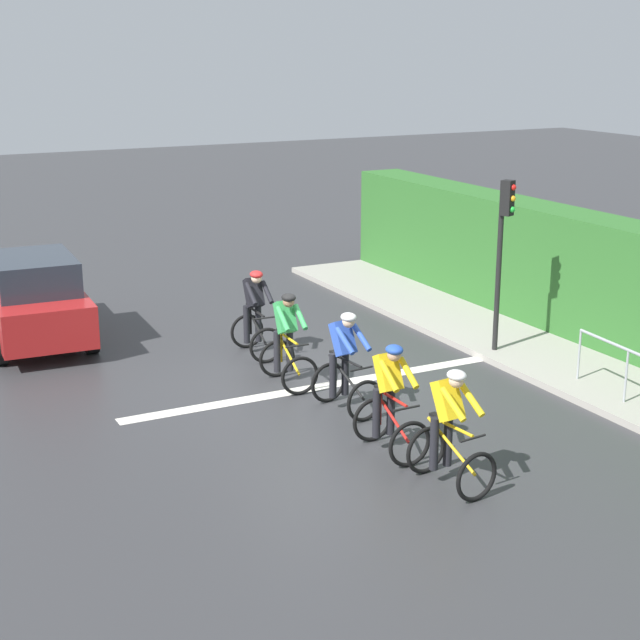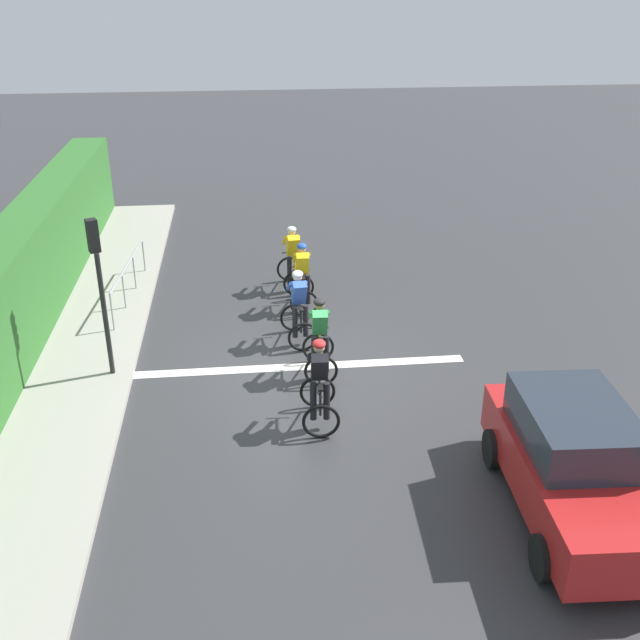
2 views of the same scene
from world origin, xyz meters
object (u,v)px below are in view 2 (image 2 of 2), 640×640
Objects in this scene: cyclist_mid at (299,309)px; car_red at (574,463)px; cyclist_second at (302,279)px; cyclist_fourth at (320,340)px; pedestrian_railing_kerbside at (128,273)px; cyclist_lead at (293,260)px; cyclist_trailing at (319,386)px; traffic_light_near_crossing at (99,276)px.

cyclist_mid is 7.14m from car_red.
cyclist_mid is (-0.23, -1.76, 0.00)m from cyclist_second.
cyclist_fourth is at bearing -79.03° from cyclist_mid.
pedestrian_railing_kerbside is (-4.24, 0.85, -0.00)m from cyclist_second.
cyclist_lead is 1.00× the size of cyclist_trailing.
cyclist_mid is at bearing -91.70° from cyclist_lead.
cyclist_lead is 1.31m from cyclist_second.
car_red is 1.25× the size of traffic_light_near_crossing.
car_red is 1.13× the size of pedestrian_railing_kerbside.
cyclist_trailing is at bearing -91.44° from cyclist_second.
traffic_light_near_crossing is at bearing -144.85° from cyclist_second.
cyclist_second is at bearing 82.60° from cyclist_mid.
cyclist_lead and cyclist_second have the same top height.
cyclist_lead and cyclist_fourth have the same top height.
cyclist_mid reaches higher than pedestrian_railing_kerbside.
cyclist_mid is 0.45× the size of pedestrian_railing_kerbside.
cyclist_trailing is 7.24m from pedestrian_railing_kerbside.
cyclist_second is 0.45× the size of pedestrian_railing_kerbside.
cyclist_lead is 1.00× the size of cyclist_second.
cyclist_fourth is at bearing -88.80° from cyclist_second.
cyclist_second is 3.29m from cyclist_fourth.
car_red is at bearing -54.16° from cyclist_fourth.
cyclist_trailing is (-0.13, -5.10, 0.00)m from cyclist_second.
cyclist_trailing is at bearing -28.27° from traffic_light_near_crossing.
cyclist_mid is 1.00× the size of cyclist_fourth.
pedestrian_railing_kerbside is (-4.11, 5.96, -0.00)m from cyclist_trailing.
traffic_light_near_crossing reaches higher than cyclist_fourth.
cyclist_lead reaches higher than pedestrian_railing_kerbside.
cyclist_mid is 0.50× the size of traffic_light_near_crossing.
pedestrian_railing_kerbside is (-4.31, 4.15, -0.00)m from cyclist_fourth.
cyclist_fourth is 5.98m from pedestrian_railing_kerbside.
car_red is at bearing -59.45° from cyclist_mid.
car_red reaches higher than cyclist_lead.
cyclist_fourth is 1.82m from cyclist_trailing.
traffic_light_near_crossing is (-4.17, -2.93, 1.43)m from cyclist_second.
cyclist_second is at bearing 88.56° from cyclist_trailing.
traffic_light_near_crossing is (-3.94, -1.17, 1.43)m from cyclist_mid.
cyclist_fourth is (0.30, -1.53, 0.00)m from cyclist_mid.
cyclist_lead is 6.40m from cyclist_trailing.
car_red is at bearing -38.44° from cyclist_trailing.
car_red is (3.40, -7.90, 0.08)m from cyclist_second.
cyclist_second is at bearing 35.15° from traffic_light_near_crossing.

